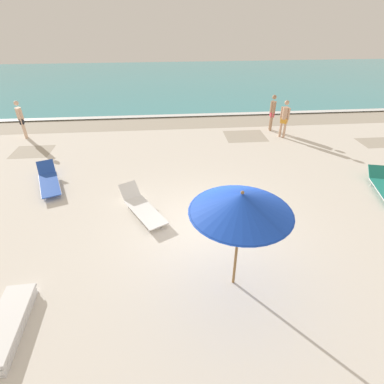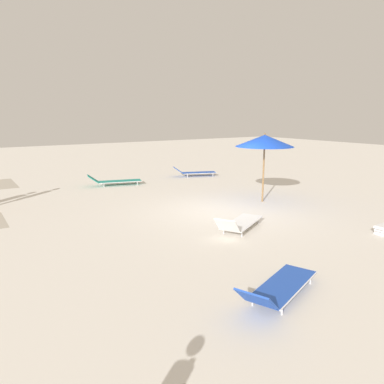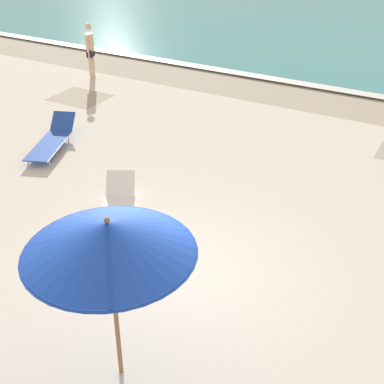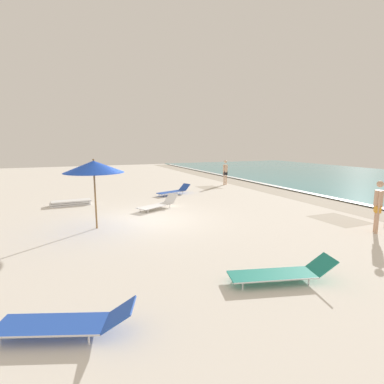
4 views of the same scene
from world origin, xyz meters
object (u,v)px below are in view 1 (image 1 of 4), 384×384
at_px(sun_lounger_near_water_right, 142,207).
at_px(beachgoer_strolling_adult, 285,117).
at_px(beach_umbrella, 241,203).
at_px(sun_lounger_under_umbrella, 49,181).
at_px(lounger_stack, 6,326).
at_px(beachgoer_wading_adult, 272,111).
at_px(beachgoer_shoreline_child, 20,117).

distance_m(sun_lounger_near_water_right, beachgoer_strolling_adult, 8.61).
distance_m(beach_umbrella, beachgoer_strolling_adult, 9.68).
xyz_separation_m(sun_lounger_under_umbrella, sun_lounger_near_water_right, (3.32, -1.92, 0.00)).
height_order(beach_umbrella, sun_lounger_under_umbrella, beach_umbrella).
xyz_separation_m(sun_lounger_near_water_right, beachgoer_strolling_adult, (6.40, 5.70, 0.79)).
relative_size(lounger_stack, beachgoer_strolling_adult, 1.08).
xyz_separation_m(lounger_stack, sun_lounger_under_umbrella, (-0.90, 5.64, 0.09)).
xyz_separation_m(sun_lounger_under_umbrella, beachgoer_wading_adult, (9.48, 4.78, 0.79)).
relative_size(beach_umbrella, beachgoer_wading_adult, 1.39).
bearing_deg(sun_lounger_under_umbrella, beachgoer_strolling_adult, -0.10).
xyz_separation_m(lounger_stack, beachgoer_shoreline_child, (-3.45, 10.46, 0.88)).
relative_size(lounger_stack, beachgoer_shoreline_child, 1.08).
bearing_deg(sun_lounger_under_umbrella, lounger_stack, -102.23).
distance_m(beachgoer_shoreline_child, beachgoer_strolling_adult, 12.32).
xyz_separation_m(sun_lounger_near_water_right, beachgoer_shoreline_child, (-5.87, 6.74, 0.79)).
height_order(lounger_stack, sun_lounger_under_umbrella, sun_lounger_under_umbrella).
distance_m(sun_lounger_under_umbrella, beachgoer_wading_adult, 10.64).
relative_size(beach_umbrella, sun_lounger_near_water_right, 1.13).
relative_size(sun_lounger_near_water_right, beachgoer_wading_adult, 1.24).
bearing_deg(beachgoer_wading_adult, beachgoer_strolling_adult, -158.14).
bearing_deg(sun_lounger_under_umbrella, beachgoer_wading_adult, 5.47).
distance_m(sun_lounger_near_water_right, beachgoer_wading_adult, 9.13).
distance_m(lounger_stack, beachgoer_strolling_adult, 12.94).
bearing_deg(beachgoer_wading_adult, beach_umbrella, 165.54).
xyz_separation_m(beach_umbrella, beachgoer_strolling_adult, (4.20, 8.64, -1.18)).
distance_m(lounger_stack, beachgoer_shoreline_child, 11.05).
height_order(lounger_stack, beachgoer_shoreline_child, beachgoer_shoreline_child).
relative_size(beachgoer_shoreline_child, beachgoer_strolling_adult, 1.00).
xyz_separation_m(sun_lounger_under_umbrella, beachgoer_strolling_adult, (9.73, 3.77, 0.79)).
height_order(lounger_stack, beachgoer_wading_adult, beachgoer_wading_adult).
bearing_deg(beachgoer_strolling_adult, beach_umbrella, -71.45).
bearing_deg(beachgoer_strolling_adult, sun_lounger_near_water_right, -93.87).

